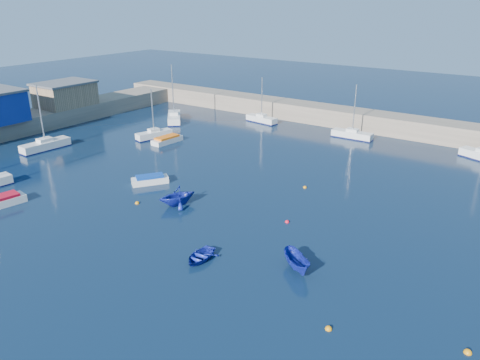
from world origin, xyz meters
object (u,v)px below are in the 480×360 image
Objects in this scene: brick_shed_a at (65,95)px; dinghy_left at (177,196)px; dinghy_right at (297,262)px; sailboat_5 at (262,119)px; sailboat_3 at (154,134)px; motorboat_2 at (167,140)px; sailboat_6 at (352,134)px; motorboat_1 at (150,180)px; dinghy_center at (200,256)px; motorboat_0 at (0,201)px; sailboat_4 at (174,117)px; sailboat_2 at (45,145)px.

brick_shed_a is 2.24× the size of dinghy_left.
sailboat_5 is at bearing 74.44° from dinghy_right.
motorboat_2 is at bearing 5.86° from sailboat_3.
motorboat_1 is (-10.82, -28.20, -0.12)m from sailboat_6.
sailboat_5 is at bearing 131.72° from dinghy_left.
sailboat_3 is at bearing 134.96° from dinghy_center.
motorboat_0 is at bearing -120.83° from dinghy_left.
sailboat_4 is (-4.26, 8.78, 0.06)m from sailboat_3.
sailboat_2 is 31.61m from sailboat_5.
motorboat_0 reaches higher than motorboat_1.
motorboat_1 is at bearing -49.42° from motorboat_2.
brick_shed_a is 2.68× the size of dinghy_center.
motorboat_0 is (-18.23, -40.31, -0.08)m from sailboat_6.
sailboat_5 reaches higher than sailboat_3.
brick_shed_a is 48.91m from dinghy_center.
dinghy_left is (-4.80, -30.62, 0.39)m from sailboat_6.
motorboat_0 is 1.20× the size of motorboat_1.
dinghy_left is 1.08× the size of dinghy_right.
sailboat_3 is 17.10m from motorboat_1.
sailboat_4 is at bearing 129.47° from sailboat_5.
dinghy_right is (14.65, -3.61, -0.30)m from dinghy_left.
motorboat_2 is at bearing 49.90° from sailboat_2.
motorboat_0 is (4.29, -24.58, -0.09)m from sailboat_3.
dinghy_left is at bearing 114.78° from dinghy_right.
sailboat_3 is at bearing 167.94° from motorboat_1.
motorboat_1 is at bearing -30.98° from sailboat_3.
sailboat_3 reaches higher than motorboat_0.
sailboat_4 reaches higher than sailboat_5.
motorboat_2 is at bearing 159.18° from dinghy_left.
sailboat_2 is 19.47m from motorboat_1.
dinghy_right is at bearing -13.91° from sailboat_3.
motorboat_0 is at bearing -46.77° from brick_shed_a.
sailboat_6 is 2.09× the size of dinghy_left.
sailboat_4 is at bearing 131.70° from sailboat_3.
sailboat_2 is 1.21× the size of sailboat_3.
sailboat_4 reaches higher than motorboat_0.
sailboat_3 is 1.79× the size of motorboat_1.
sailboat_3 is 9.75m from sailboat_4.
motorboat_2 is 30.94m from dinghy_center.
motorboat_0 is at bearing -176.91° from dinghy_center.
sailboat_4 is at bearing 104.15° from sailboat_6.
dinghy_center is 0.84× the size of dinghy_left.
brick_shed_a reaches higher than motorboat_2.
motorboat_1 is at bearing 1.33° from sailboat_2.
dinghy_right reaches higher than motorboat_1.
sailboat_5 is 15.05m from sailboat_6.
sailboat_3 is 37.29m from dinghy_right.
dinghy_left is (36.02, -14.34, -3.16)m from brick_shed_a.
sailboat_2 is 40.70m from dinghy_right.
dinghy_left is (6.02, -2.42, 0.51)m from motorboat_1.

